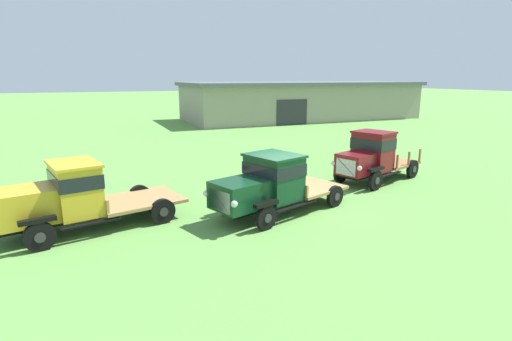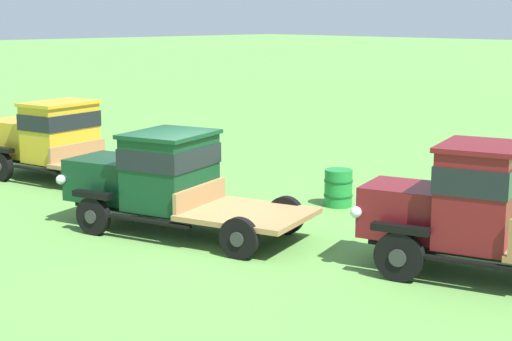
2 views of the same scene
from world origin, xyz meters
name	(u,v)px [view 2 (image 2 of 2)]	position (x,y,z in m)	size (l,w,h in m)	color
ground_plane	(196,235)	(0.00, 0.00, 0.00)	(240.00, 240.00, 0.00)	#5B9342
vintage_truck_foreground_near	(54,139)	(-6.86, 0.78, 1.08)	(5.85, 3.13, 2.08)	black
vintage_truck_second_in_line	(161,178)	(-0.79, -0.22, 1.07)	(5.49, 3.31, 2.02)	black
vintage_truck_midrow_center	(471,208)	(5.01, 1.81, 1.16)	(5.04, 3.09, 2.23)	black
oil_drum_beside_row	(338,188)	(0.34, 3.91, 0.42)	(0.66, 0.66, 0.85)	#1E7F33
oil_drum_near_fence	(58,138)	(-10.69, 3.02, 0.43)	(0.66, 0.66, 0.86)	#1E7F33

